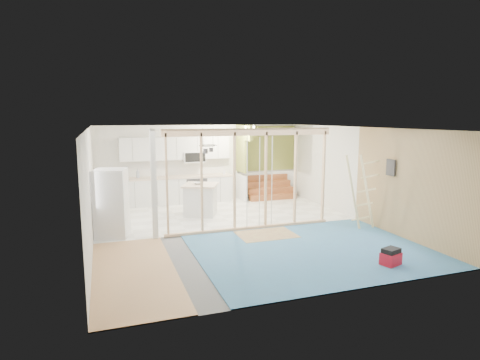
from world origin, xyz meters
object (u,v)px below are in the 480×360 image
object	(u,v)px
fridge	(112,204)
ladder	(362,191)
island	(201,200)
toolbox	(391,257)

from	to	relation	value
fridge	ladder	xyz separation A→B (m)	(6.10, -1.27, 0.15)
island	toolbox	world-z (taller)	island
toolbox	ladder	xyz separation A→B (m)	(1.04, 2.43, 0.81)
toolbox	ladder	world-z (taller)	ladder
fridge	toolbox	xyz separation A→B (m)	(5.05, -3.71, -0.66)
island	ladder	xyz separation A→B (m)	(3.59, -2.72, 0.51)
ladder	fridge	bearing A→B (deg)	-169.96
island	ladder	bearing A→B (deg)	-12.63
fridge	ladder	bearing A→B (deg)	2.17
toolbox	ladder	distance (m)	2.77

